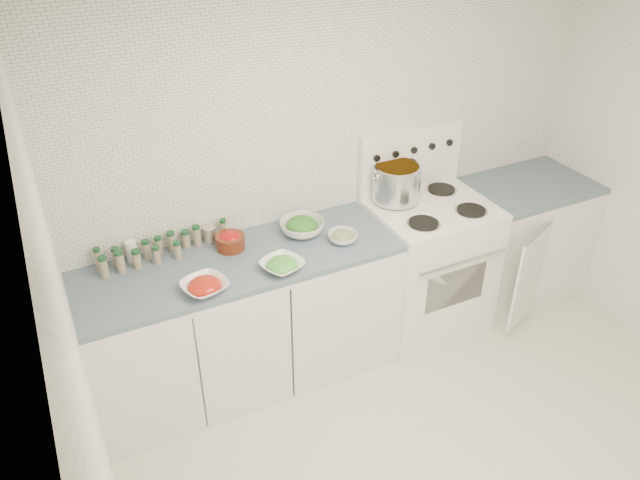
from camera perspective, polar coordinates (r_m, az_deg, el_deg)
The scene contains 14 objects.
floor at distance 3.72m, azimuth 13.37°, elevation -19.57°, with size 3.50×3.50×0.00m, color beige.
room_walls at distance 2.71m, azimuth 17.43°, elevation 1.55°, with size 3.54×3.04×2.52m.
counter_left at distance 3.83m, azimuth -6.87°, elevation -7.38°, with size 1.85×0.62×0.90m.
stove at distance 4.29m, azimuth 9.64°, elevation -1.98°, with size 0.76×0.70×1.36m.
counter_right at distance 4.79m, azimuth 17.71°, elevation 0.07°, with size 0.89×0.79×0.90m.
stock_pot at distance 4.03m, azimuth 7.01°, elevation 5.38°, with size 0.33×0.31×0.23m.
bowl_tomato at distance 3.32m, azimuth -10.51°, elevation -4.16°, with size 0.28×0.28×0.08m.
bowl_snowpea at distance 3.43m, azimuth -3.49°, elevation -2.30°, with size 0.29×0.29×0.07m.
bowl_broccoli at distance 3.75m, azimuth -1.65°, elevation 1.26°, with size 0.30×0.30×0.11m.
bowl_zucchini at distance 3.68m, azimuth 2.09°, elevation 0.31°, with size 0.21×0.21×0.07m.
bowl_pepper at distance 3.64m, azimuth -8.21°, elevation -0.05°, with size 0.17×0.17×0.11m.
salt_canister at distance 3.65m, azimuth -16.85°, elevation -0.98°, with size 0.06×0.06×0.13m, color white.
tin_can at distance 3.73m, azimuth -10.05°, elevation 0.49°, with size 0.07×0.07×0.09m, color #B8B29C.
spice_cluster at distance 3.62m, azimuth -15.04°, elevation -0.89°, with size 0.76×0.15×0.13m.
Camera 1 is at (-1.71, -1.64, 2.87)m, focal length 35.00 mm.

